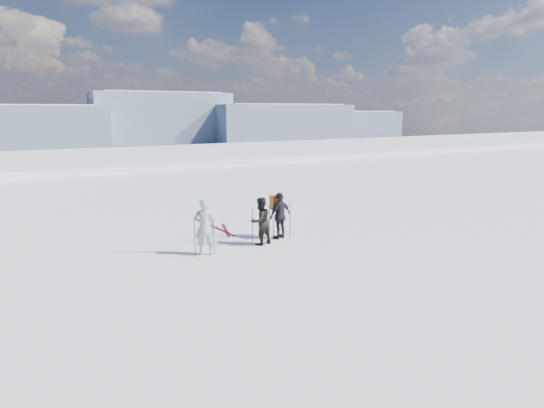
{
  "coord_description": "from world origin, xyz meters",
  "views": [
    {
      "loc": [
        -7.47,
        -7.94,
        4.2
      ],
      "look_at": [
        -1.86,
        3.0,
        1.47
      ],
      "focal_mm": 28.0,
      "sensor_mm": 36.0,
      "label": 1
    }
  ],
  "objects_px": {
    "skier_grey": "(205,227)",
    "skis_loose": "(224,230)",
    "skier_dark": "(260,221)",
    "skier_pack": "(280,216)"
  },
  "relations": [
    {
      "from": "skier_grey",
      "to": "skis_loose",
      "type": "xyz_separation_m",
      "value": [
        1.4,
        2.14,
        -0.83
      ]
    },
    {
      "from": "skier_dark",
      "to": "skier_pack",
      "type": "bearing_deg",
      "value": -175.79
    },
    {
      "from": "skier_grey",
      "to": "skier_dark",
      "type": "bearing_deg",
      "value": -154.9
    },
    {
      "from": "skier_grey",
      "to": "skier_pack",
      "type": "height_order",
      "value": "skier_grey"
    },
    {
      "from": "skier_dark",
      "to": "skier_pack",
      "type": "relative_size",
      "value": 0.98
    },
    {
      "from": "skier_dark",
      "to": "skis_loose",
      "type": "height_order",
      "value": "skier_dark"
    },
    {
      "from": "skier_grey",
      "to": "skier_pack",
      "type": "distance_m",
      "value": 2.77
    },
    {
      "from": "skier_grey",
      "to": "skier_pack",
      "type": "xyz_separation_m",
      "value": [
        2.74,
        0.41,
        -0.06
      ]
    },
    {
      "from": "skier_pack",
      "to": "skis_loose",
      "type": "xyz_separation_m",
      "value": [
        -1.34,
        1.73,
        -0.77
      ]
    },
    {
      "from": "skier_pack",
      "to": "skier_dark",
      "type": "bearing_deg",
      "value": 1.41
    }
  ]
}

